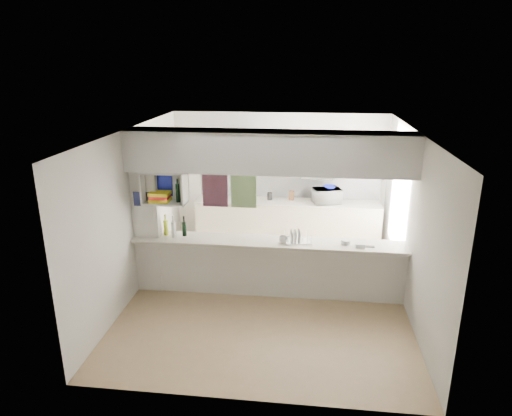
# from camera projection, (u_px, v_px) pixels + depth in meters

# --- Properties ---
(floor) EXTENTS (4.80, 4.80, 0.00)m
(floor) POSITION_uv_depth(u_px,v_px,m) (267.00, 294.00, 7.28)
(floor) COLOR tan
(floor) RESTS_ON ground
(ceiling) EXTENTS (4.80, 4.80, 0.00)m
(ceiling) POSITION_uv_depth(u_px,v_px,m) (269.00, 131.00, 6.47)
(ceiling) COLOR white
(ceiling) RESTS_ON wall_back
(wall_back) EXTENTS (4.20, 0.00, 4.20)m
(wall_back) POSITION_uv_depth(u_px,v_px,m) (279.00, 178.00, 9.14)
(wall_back) COLOR silver
(wall_back) RESTS_ON floor
(wall_left) EXTENTS (0.00, 4.80, 4.80)m
(wall_left) POSITION_uv_depth(u_px,v_px,m) (134.00, 212.00, 7.11)
(wall_left) COLOR silver
(wall_left) RESTS_ON floor
(wall_right) EXTENTS (0.00, 4.80, 4.80)m
(wall_right) POSITION_uv_depth(u_px,v_px,m) (411.00, 223.00, 6.64)
(wall_right) COLOR silver
(wall_right) RESTS_ON floor
(servery_partition) EXTENTS (4.20, 0.50, 2.60)m
(servery_partition) POSITION_uv_depth(u_px,v_px,m) (257.00, 194.00, 6.78)
(servery_partition) COLOR silver
(servery_partition) RESTS_ON floor
(cubby_shelf) EXTENTS (0.65, 0.35, 0.50)m
(cubby_shelf) POSITION_uv_depth(u_px,v_px,m) (164.00, 189.00, 6.86)
(cubby_shelf) COLOR white
(cubby_shelf) RESTS_ON bulkhead
(kitchen_run) EXTENTS (3.60, 0.63, 2.24)m
(kitchen_run) POSITION_uv_depth(u_px,v_px,m) (286.00, 205.00, 9.02)
(kitchen_run) COLOR beige
(kitchen_run) RESTS_ON floor
(microwave) EXTENTS (0.60, 0.49, 0.29)m
(microwave) POSITION_uv_depth(u_px,v_px,m) (327.00, 196.00, 8.79)
(microwave) COLOR white
(microwave) RESTS_ON bench_top
(bowl) EXTENTS (0.23, 0.23, 0.06)m
(bowl) POSITION_uv_depth(u_px,v_px,m) (330.00, 187.00, 8.73)
(bowl) COLOR #0D1491
(bowl) RESTS_ON microwave
(dish_rack) EXTENTS (0.43, 0.36, 0.21)m
(dish_rack) POSITION_uv_depth(u_px,v_px,m) (298.00, 236.00, 6.95)
(dish_rack) COLOR silver
(dish_rack) RESTS_ON breakfast_bar
(cup) EXTENTS (0.16, 0.16, 0.10)m
(cup) POSITION_uv_depth(u_px,v_px,m) (283.00, 239.00, 6.88)
(cup) COLOR white
(cup) RESTS_ON dish_rack
(wine_bottles) EXTENTS (0.52, 0.15, 0.36)m
(wine_bottles) POSITION_uv_depth(u_px,v_px,m) (170.00, 228.00, 7.14)
(wine_bottles) COLOR black
(wine_bottles) RESTS_ON breakfast_bar
(plastic_tubs) EXTENTS (0.49, 0.22, 0.07)m
(plastic_tubs) POSITION_uv_depth(u_px,v_px,m) (352.00, 243.00, 6.81)
(plastic_tubs) COLOR silver
(plastic_tubs) RESTS_ON breakfast_bar
(utensil_jar) EXTENTS (0.10, 0.10, 0.14)m
(utensil_jar) POSITION_uv_depth(u_px,v_px,m) (270.00, 196.00, 9.02)
(utensil_jar) COLOR black
(utensil_jar) RESTS_ON bench_top
(knife_block) EXTENTS (0.11, 0.09, 0.18)m
(knife_block) POSITION_uv_depth(u_px,v_px,m) (291.00, 196.00, 8.99)
(knife_block) COLOR #56341D
(knife_block) RESTS_ON bench_top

